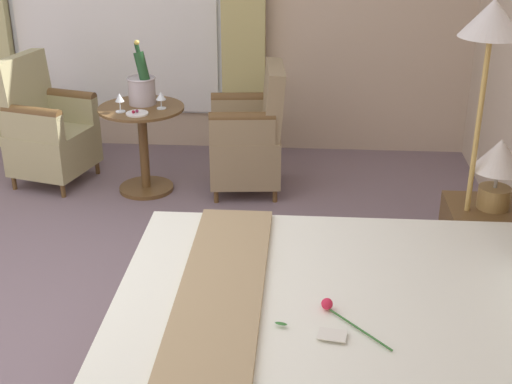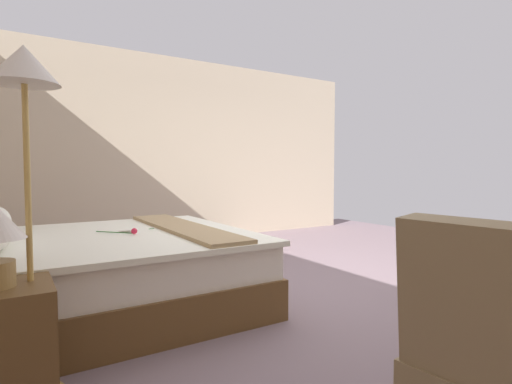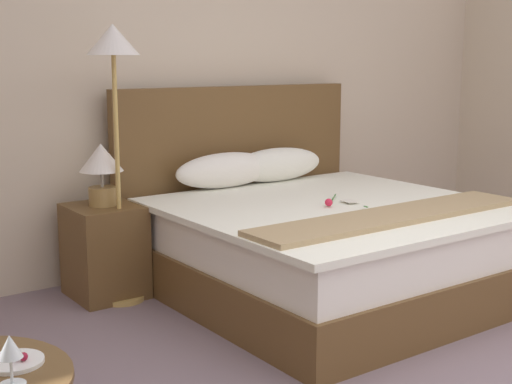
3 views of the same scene
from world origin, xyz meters
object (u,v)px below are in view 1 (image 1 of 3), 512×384
Objects in this scene: wine_glass_near_edge at (161,97)px; snack_plate at (137,113)px; bedside_lamp at (499,164)px; wine_glass_near_bucket at (120,99)px; side_table_round at (143,142)px; nightstand at (485,255)px; floor_lamp_brass at (486,64)px; bed at (371,377)px; armchair_by_window at (250,138)px; armchair_facing_bed at (46,130)px; champagne_bucket at (142,86)px.

wine_glass_near_edge reaches higher than snack_plate.
bedside_lamp is 2.68m from wine_glass_near_bucket.
bedside_lamp is 2.68m from side_table_round.
floor_lamp_brass is (0.04, -0.14, 1.09)m from nightstand.
bedside_lamp reaches higher than nightstand.
armchair_by_window is (-2.66, -0.71, 0.06)m from bed.
wine_glass_near_edge is 0.13× the size of armchair_facing_bed.
floor_lamp_brass is 2.65m from champagne_bucket.
nightstand is at bearing 56.21° from wine_glass_near_edge.
floor_lamp_brass reaches higher than nightstand.
side_table_round is 0.80m from armchair_facing_bed.
champagne_bucket reaches higher than snack_plate.
armchair_by_window is at bearing -136.33° from nightstand.
nightstand is 4.73× the size of wine_glass_near_edge.
bed is 3.09m from champagne_bucket.
wine_glass_near_bucket reaches higher than snack_plate.
nightstand is 0.61× the size of armchair_by_window.
snack_plate is at bearing -119.18° from nightstand.
armchair_by_window reaches higher than nightstand.
wine_glass_near_bucket is at bearing -70.59° from wine_glass_near_edge.
armchair_by_window is at bearing 108.17° from snack_plate.
snack_plate is at bearing -121.69° from floor_lamp_brass.
armchair_by_window is (-1.50, -1.43, 0.12)m from nightstand.
snack_plate is at bearing 3.39° from side_table_round.
wine_glass_near_bucket is (-1.33, -2.21, -0.62)m from floor_lamp_brass.
nightstand is at bearing 43.67° from armchair_by_window.
armchair_by_window is at bearing -140.13° from floor_lamp_brass.
floor_lamp_brass is 3.57× the size of champagne_bucket.
champagne_bucket is 2.95× the size of snack_plate.
wine_glass_near_edge is at bearing 80.61° from armchair_facing_bed.
floor_lamp_brass is 2.73m from side_table_round.
wine_glass_near_edge is at bearing -80.03° from armchair_by_window.
floor_lamp_brass is at bearing 55.07° from side_table_round.
bed is 2.08× the size of armchair_facing_bed.
champagne_bucket is 0.89m from armchair_by_window.
snack_plate is at bearing 2.63° from champagne_bucket.
bed is 2.91m from wine_glass_near_edge.
champagne_bucket is 0.20m from wine_glass_near_edge.
bedside_lamp is 2.68m from champagne_bucket.
bed is at bearing -27.26° from floor_lamp_brass.
bed is 3.51× the size of nightstand.
wine_glass_near_bucket is at bearing 69.03° from armchair_facing_bed.
armchair_facing_bed is (-1.54, -3.01, 0.13)m from nightstand.
side_table_round is (-2.58, -1.51, 0.04)m from bed.
bed is 12.89× the size of snack_plate.
nightstand is (-1.17, 0.72, -0.05)m from bed.
bedside_lamp is 0.59× the size of side_table_round.
side_table_round is at bearing -124.93° from floor_lamp_brass.
floor_lamp_brass is 3.42m from armchair_facing_bed.
wine_glass_near_edge is at bearing 134.58° from snack_plate.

